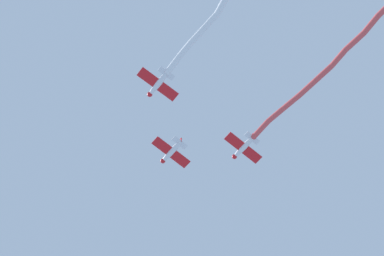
# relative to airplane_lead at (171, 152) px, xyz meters

# --- Properties ---
(airplane_lead) EXTENTS (4.73, 6.18, 1.53)m
(airplane_lead) POSITION_rel_airplane_lead_xyz_m (0.00, 0.00, 0.00)
(airplane_lead) COLOR white
(airplane_left_wing) EXTENTS (4.73, 6.19, 1.53)m
(airplane_left_wing) POSITION_rel_airplane_lead_xyz_m (8.65, -5.42, 0.00)
(airplane_left_wing) COLOR white
(smoke_trail_left_wing) EXTENTS (17.49, 4.38, 2.03)m
(smoke_trail_left_wing) POSITION_rel_airplane_lead_xyz_m (19.05, -2.74, -0.40)
(smoke_trail_left_wing) COLOR white
(airplane_right_wing) EXTENTS (4.73, 6.18, 1.53)m
(airplane_right_wing) POSITION_rel_airplane_lead_xyz_m (4.48, 9.17, 0.30)
(airplane_right_wing) COLOR white
(smoke_trail_right_wing) EXTENTS (24.82, 8.35, 2.22)m
(smoke_trail_right_wing) POSITION_rel_airplane_lead_xyz_m (18.57, 13.81, -0.45)
(smoke_trail_right_wing) COLOR #DB4C4C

